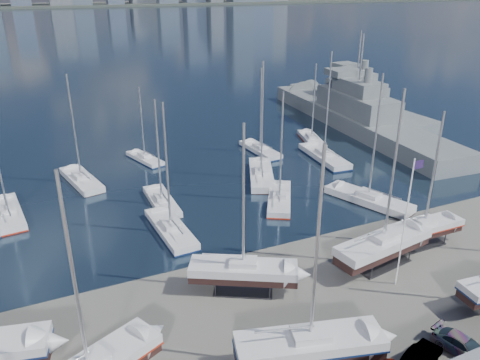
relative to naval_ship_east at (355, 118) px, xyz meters
name	(u,v)px	position (x,y,z in m)	size (l,w,h in m)	color
ground	(338,300)	(-33.26, -41.83, -1.67)	(1400.00, 1400.00, 0.00)	#605E59
water	(55,25)	(-33.26, 268.17, -1.82)	(1400.00, 600.00, 0.40)	#1C3040
far_shore	(36,6)	(-33.26, 528.17, -0.57)	(1400.00, 80.00, 2.20)	#2D332D
sailboat_cradle_2	(243,271)	(-40.10, -37.30, 0.37)	(9.41, 6.76, 15.24)	#2D2D33
sailboat_cradle_3	(310,345)	(-39.73, -47.40, 0.43)	(10.75, 5.46, 16.67)	#2D2D33
sailboat_cradle_4	(383,245)	(-26.28, -38.93, 0.45)	(10.77, 4.45, 16.98)	#2D2D33
sailboat_cradle_6	(424,228)	(-20.05, -37.78, 0.30)	(8.65, 2.49, 14.10)	#2D2D33
sailboat_moored_1	(9,215)	(-58.95, -13.40, -1.36)	(3.94, 10.09, 14.69)	black
sailboat_moored_2	(82,181)	(-50.03, -6.62, -1.35)	(4.88, 10.51, 15.31)	black
sailboat_moored_3	(171,231)	(-42.95, -24.79, -1.36)	(3.34, 10.21, 15.06)	black
sailboat_moored_4	(162,202)	(-41.96, -17.59, -1.35)	(2.58, 9.05, 13.64)	black
sailboat_moored_5	(145,159)	(-40.18, -1.74, -1.36)	(4.40, 8.18, 11.78)	black
sailboat_moored_6	(279,200)	(-28.52, -22.77, -1.36)	(7.17, 9.68, 14.40)	black
sailboat_moored_7	(261,176)	(-27.16, -15.06, -1.35)	(7.29, 11.34, 16.66)	black
sailboat_moored_8	(260,151)	(-22.51, -5.44, -1.36)	(3.36, 9.51, 13.94)	black
sailboat_moored_9	(368,201)	(-18.72, -27.51, -1.35)	(6.76, 11.33, 16.54)	black
sailboat_moored_10	(324,158)	(-15.07, -12.38, -1.36)	(4.08, 11.53, 16.90)	black
sailboat_moored_11	(311,140)	(-12.18, -4.27, -1.36)	(4.91, 9.51, 13.69)	black
naval_ship_east	(355,118)	(0.00, 0.00, 0.00)	(12.06, 52.41, 18.67)	#5A6064
naval_ship_west	(354,103)	(7.40, 10.15, -0.01)	(7.83, 41.07, 17.68)	#5A6064
car_b	(420,358)	(-32.44, -50.36, -0.96)	(1.50, 4.29, 1.41)	gray
car_d	(464,346)	(-28.64, -50.74, -1.01)	(1.85, 4.55, 1.32)	gray
flagpole	(407,215)	(-27.13, -42.05, 5.25)	(1.06, 0.12, 12.02)	white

